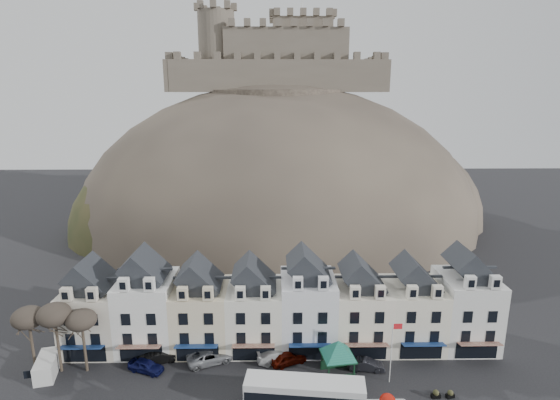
# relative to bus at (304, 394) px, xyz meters

# --- Properties ---
(townhouse_terrace) EXTENTS (54.40, 9.35, 11.80)m
(townhouse_terrace) POSITION_rel_bus_xyz_m (-2.02, 12.36, 3.38)
(townhouse_terrace) COLOR beige
(townhouse_terrace) RESTS_ON ground
(castle_hill) EXTENTS (100.00, 76.00, 68.00)m
(castle_hill) POSITION_rel_bus_xyz_m (-0.91, 65.35, -1.81)
(castle_hill) COLOR #37302A
(castle_hill) RESTS_ON ground
(castle) EXTENTS (50.20, 22.20, 22.00)m
(castle) POSITION_rel_bus_xyz_m (-1.66, 72.33, 38.28)
(castle) COLOR #5F5649
(castle) RESTS_ON ground
(tree_left_far) EXTENTS (3.61, 3.61, 8.24)m
(tree_left_far) POSITION_rel_bus_xyz_m (-31.17, 6.89, 4.98)
(tree_left_far) COLOR #342821
(tree_left_far) RESTS_ON ground
(tree_left_mid) EXTENTS (3.78, 3.78, 8.64)m
(tree_left_mid) POSITION_rel_bus_xyz_m (-28.17, 6.89, 5.33)
(tree_left_mid) COLOR #342821
(tree_left_mid) RESTS_ON ground
(tree_left_near) EXTENTS (3.43, 3.43, 7.84)m
(tree_left_near) POSITION_rel_bus_xyz_m (-25.17, 6.89, 4.64)
(tree_left_near) COLOR #342821
(tree_left_near) RESTS_ON ground
(bus) EXTENTS (12.52, 4.23, 3.46)m
(bus) POSITION_rel_bus_xyz_m (0.00, 0.00, 0.00)
(bus) COLOR #262628
(bus) RESTS_ON ground
(bus_shelter) EXTENTS (7.12, 7.12, 4.57)m
(bus_shelter) POSITION_rel_bus_xyz_m (4.21, 5.46, 1.63)
(bus_shelter) COLOR black
(bus_shelter) RESTS_ON ground
(flagpole) EXTENTS (1.09, 0.11, 7.55)m
(flagpole) POSITION_rel_bus_xyz_m (10.05, 4.31, 2.39)
(flagpole) COLOR silver
(flagpole) RESTS_ON ground
(white_van) EXTENTS (3.11, 5.05, 2.14)m
(white_van) POSITION_rel_bus_xyz_m (-29.45, 6.30, -0.84)
(white_van) COLOR silver
(white_van) RESTS_ON ground
(planter_west) EXTENTS (0.98, 0.66, 0.95)m
(planter_west) POSITION_rel_bus_xyz_m (14.27, 1.61, -1.46)
(planter_west) COLOR black
(planter_west) RESTS_ON ground
(planter_east) EXTENTS (0.97, 0.63, 0.89)m
(planter_east) POSITION_rel_bus_xyz_m (15.83, 1.61, -1.49)
(planter_east) COLOR black
(planter_east) RESTS_ON ground
(car_navy) EXTENTS (4.67, 3.15, 1.48)m
(car_navy) POSITION_rel_bus_xyz_m (-18.17, 6.68, -1.18)
(car_navy) COLOR #0B0F3B
(car_navy) RESTS_ON ground
(car_black) EXTENTS (4.91, 3.44, 1.54)m
(car_black) POSITION_rel_bus_xyz_m (-16.97, 8.39, -1.15)
(car_black) COLOR black
(car_black) RESTS_ON ground
(car_silver) EXTENTS (6.16, 4.53, 1.58)m
(car_silver) POSITION_rel_bus_xyz_m (-10.84, 8.36, -1.13)
(car_silver) COLOR gray
(car_silver) RESTS_ON ground
(car_white) EXTENTS (5.59, 3.13, 1.53)m
(car_white) POSITION_rel_bus_xyz_m (-2.57, 8.39, -1.15)
(car_white) COLOR white
(car_white) RESTS_ON ground
(car_maroon) EXTENTS (4.79, 3.44, 1.51)m
(car_maroon) POSITION_rel_bus_xyz_m (-1.37, 7.96, -1.16)
(car_maroon) COLOR #4C0D04
(car_maroon) RESTS_ON ground
(car_charcoal) EXTENTS (4.33, 1.95, 1.38)m
(car_charcoal) POSITION_rel_bus_xyz_m (7.83, 6.58, -1.22)
(car_charcoal) COLOR black
(car_charcoal) RESTS_ON ground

